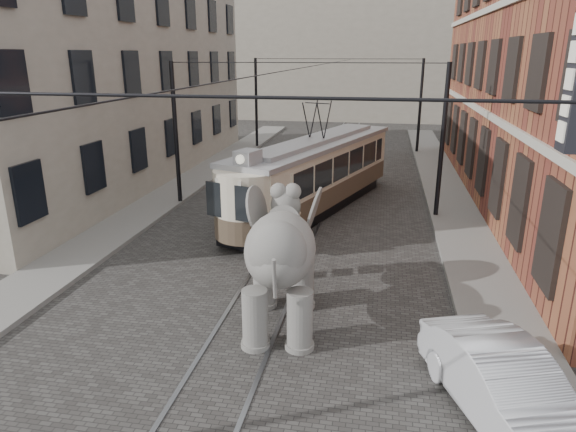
# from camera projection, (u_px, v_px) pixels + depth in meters

# --- Properties ---
(ground) EXTENTS (120.00, 120.00, 0.00)m
(ground) POSITION_uv_depth(u_px,v_px,m) (278.00, 267.00, 15.69)
(ground) COLOR #3E3C39
(tram_rails) EXTENTS (1.54, 80.00, 0.02)m
(tram_rails) POSITION_uv_depth(u_px,v_px,m) (278.00, 267.00, 15.68)
(tram_rails) COLOR slate
(tram_rails) RESTS_ON ground
(sidewalk_right) EXTENTS (2.00, 60.00, 0.15)m
(sidewalk_right) POSITION_uv_depth(u_px,v_px,m) (483.00, 280.00, 14.62)
(sidewalk_right) COLOR slate
(sidewalk_right) RESTS_ON ground
(sidewalk_left) EXTENTS (2.00, 60.00, 0.15)m
(sidewalk_left) POSITION_uv_depth(u_px,v_px,m) (85.00, 251.00, 16.80)
(sidewalk_left) COLOR slate
(sidewalk_left) RESTS_ON ground
(stucco_building) EXTENTS (7.00, 24.00, 10.00)m
(stucco_building) POSITION_uv_depth(u_px,v_px,m) (102.00, 80.00, 25.44)
(stucco_building) COLOR gray
(stucco_building) RESTS_ON ground
(distant_block) EXTENTS (28.00, 10.00, 14.00)m
(distant_block) POSITION_uv_depth(u_px,v_px,m) (358.00, 46.00, 51.00)
(distant_block) COLOR gray
(distant_block) RESTS_ON ground
(catenary) EXTENTS (11.00, 30.20, 6.00)m
(catenary) POSITION_uv_depth(u_px,v_px,m) (299.00, 143.00, 19.49)
(catenary) COLOR black
(catenary) RESTS_ON ground
(tram) EXTENTS (5.82, 11.38, 4.46)m
(tram) POSITION_uv_depth(u_px,v_px,m) (316.00, 158.00, 20.75)
(tram) COLOR beige
(tram) RESTS_ON ground
(elephant) EXTENTS (3.38, 5.35, 3.09)m
(elephant) POSITION_uv_depth(u_px,v_px,m) (280.00, 266.00, 11.90)
(elephant) COLOR slate
(elephant) RESTS_ON ground
(parked_car) EXTENTS (2.84, 4.41, 1.37)m
(parked_car) POSITION_uv_depth(u_px,v_px,m) (505.00, 386.00, 8.99)
(parked_car) COLOR #BBBBC0
(parked_car) RESTS_ON ground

